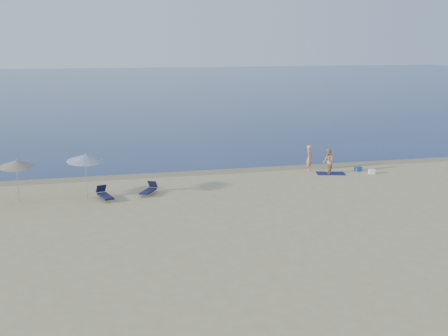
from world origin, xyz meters
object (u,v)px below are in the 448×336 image
Objects in this scene: person_left at (310,158)px; blue_cooler at (358,169)px; person_right at (328,161)px; umbrella_near at (85,158)px.

blue_cooler is at bearing -69.21° from person_left.
person_right reaches higher than blue_cooler.
umbrella_near reaches higher than person_left.
person_right is at bearing 172.78° from blue_cooler.
person_right is 3.89× the size of blue_cooler.
blue_cooler is at bearing 3.15° from umbrella_near.
person_left is at bearing -135.41° from person_right.
person_right is 2.36m from blue_cooler.
person_right is 15.56m from umbrella_near.
person_right is at bearing 3.74° from umbrella_near.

